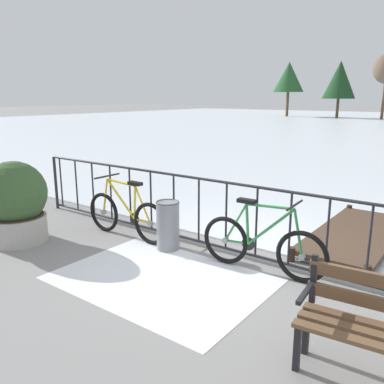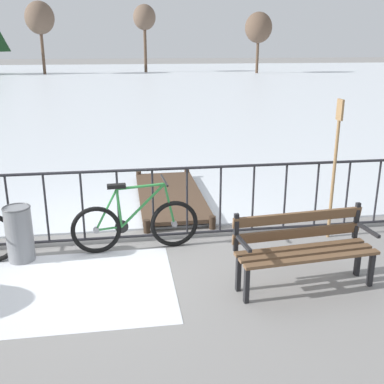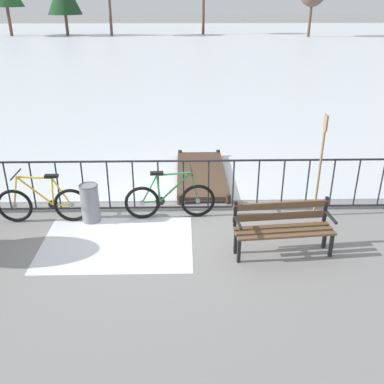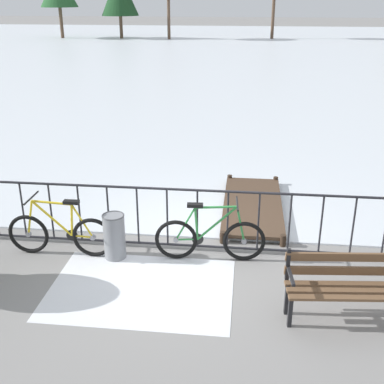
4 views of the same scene
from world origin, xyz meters
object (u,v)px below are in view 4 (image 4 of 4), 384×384
at_px(bicycle_near_railing, 61,234).
at_px(park_bench, 349,282).
at_px(bicycle_second, 210,238).
at_px(trash_bin, 114,236).

distance_m(bicycle_near_railing, park_bench, 4.36).
height_order(bicycle_second, trash_bin, bicycle_second).
bearing_deg(bicycle_near_railing, bicycle_second, 2.67).
relative_size(park_bench, trash_bin, 2.24).
height_order(bicycle_second, park_bench, bicycle_second).
bearing_deg(bicycle_second, bicycle_near_railing, -177.33).
xyz_separation_m(park_bench, trash_bin, (-3.34, 1.15, -0.14)).
xyz_separation_m(bicycle_near_railing, trash_bin, (0.86, 0.01, 0.00)).
height_order(bicycle_near_railing, park_bench, bicycle_near_railing).
bearing_deg(park_bench, bicycle_second, 146.22).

